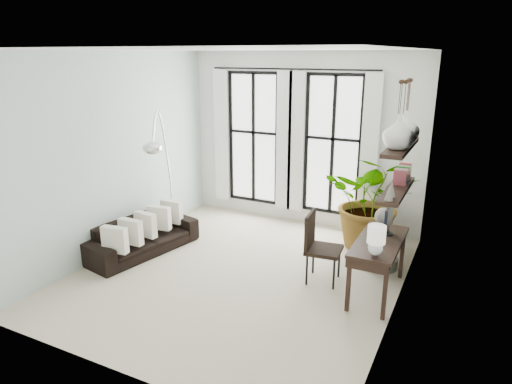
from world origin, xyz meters
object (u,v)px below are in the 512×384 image
Objects in this scene: plant at (372,201)px; desk at (378,245)px; sofa at (142,236)px; desk_chair at (318,243)px; buddha at (381,243)px; arc_lamp at (160,142)px.

desk is at bearing -74.60° from plant.
sofa is 1.88× the size of desk_chair.
plant is at bearing 105.40° from desk.
buddha is (0.74, 0.83, -0.18)m from desk_chair.
plant is 1.22× the size of desk.
plant is 1.59m from desk_chair.
sofa is 2.93m from desk_chair.
desk is 3.79m from arc_lamp.
sofa is at bearing -150.52° from plant.
arc_lamp is at bearing 0.10° from sofa.
desk_chair is 0.44× the size of arc_lamp.
desk_chair is at bearing -3.04° from arc_lamp.
desk_chair is (-0.85, 0.07, -0.15)m from desk.
desk is at bearing -73.98° from sofa.
arc_lamp reaches higher than sofa.
buddha is at bearing -60.29° from sofa.
sofa is 2.00× the size of buddha.
buddha reaches higher than sofa.
desk_chair is at bearing -71.37° from sofa.
plant is at bearing 23.08° from arc_lamp.
desk is 0.96m from buddha.
sofa is 3.84m from plant.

